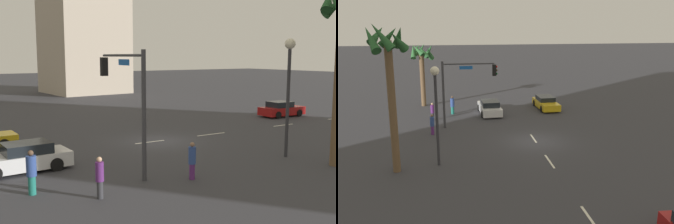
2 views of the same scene
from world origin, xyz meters
TOP-DOWN VIEW (x-y plane):
  - ground_plane at (0.00, 0.00)m, footprint 220.00×220.00m
  - lane_stripe_0 at (-18.00, 0.00)m, footprint 1.98×0.14m
  - lane_stripe_1 at (-11.46, 0.00)m, footprint 2.12×0.14m
  - lane_stripe_2 at (-4.25, 0.00)m, footprint 2.38×0.14m
  - lane_stripe_3 at (0.67, 0.00)m, footprint 2.10×0.14m
  - car_1 at (9.05, 2.58)m, footprint 4.59×2.15m
  - car_2 at (-14.93, -3.47)m, footprint 4.24×2.03m
  - traffic_signal at (4.82, 5.31)m, footprint 0.32×4.73m
  - streetlamp at (-3.77, 7.22)m, footprint 0.56×0.56m
  - pedestrian_0 at (7.39, 8.06)m, footprint 0.43×0.43m
  - pedestrian_1 at (9.49, 6.21)m, footprint 0.56×0.56m
  - pedestrian_2 at (2.95, 7.89)m, footprint 0.42×0.42m
  - building_0 at (-8.44, -36.13)m, footprint 11.21×11.62m

SIDE VIEW (x-z plane):
  - ground_plane at x=0.00m, z-range 0.00..0.00m
  - lane_stripe_0 at x=-18.00m, z-range 0.00..0.01m
  - lane_stripe_1 at x=-11.46m, z-range 0.00..0.01m
  - lane_stripe_2 at x=-4.25m, z-range 0.00..0.01m
  - lane_stripe_3 at x=0.67m, z-range 0.00..0.01m
  - car_1 at x=9.05m, z-range -0.05..1.32m
  - car_2 at x=-14.93m, z-range -0.05..1.32m
  - pedestrian_0 at x=7.39m, z-range 0.05..1.70m
  - pedestrian_2 at x=2.95m, z-range 0.05..1.73m
  - pedestrian_1 at x=9.49m, z-range 0.04..1.83m
  - traffic_signal at x=4.82m, z-range 1.03..6.76m
  - streetlamp at x=-3.77m, z-range 1.26..7.62m
  - building_0 at x=-8.44m, z-range 0.00..13.99m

